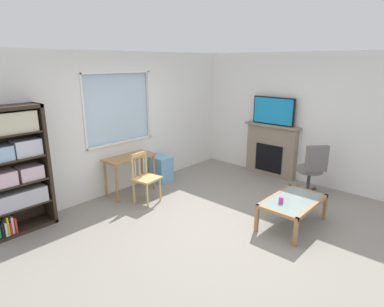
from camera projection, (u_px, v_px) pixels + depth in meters
The scene contains 12 objects.
ground at pixel (213, 223), 5.08m from camera, with size 6.35×5.48×0.02m, color gray.
wall_back_with_window at pixel (123, 124), 6.18m from camera, with size 5.35×0.15×2.62m.
wall_right at pixel (296, 118), 6.67m from camera, with size 0.12×4.68×2.62m, color white.
bookshelf at pixel (13, 167), 4.61m from camera, with size 0.90×0.38×1.86m.
desk_under_window at pixel (130, 163), 6.03m from camera, with size 0.96×0.45×0.74m.
wooden_chair at pixel (145, 177), 5.69m from camera, with size 0.47×0.45×0.90m.
plastic_drawer_unit at pixel (161, 169), 6.75m from camera, with size 0.35×0.40×0.54m, color #72ADDB.
fireplace at pixel (271, 150), 7.04m from camera, with size 0.26×1.23×1.14m.
tv at pixel (273, 111), 6.79m from camera, with size 0.06×0.94×0.59m.
office_chair at pixel (312, 167), 5.95m from camera, with size 0.63×0.61×1.00m.
coffee_table at pixel (293, 203), 4.89m from camera, with size 1.10×0.66×0.43m.
sippy_cup at pixel (281, 200), 4.75m from camera, with size 0.07×0.07×0.09m, color #DB3D84.
Camera 1 is at (-3.61, -2.84, 2.45)m, focal length 30.14 mm.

